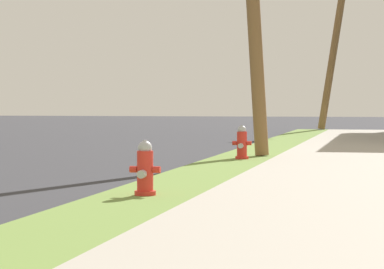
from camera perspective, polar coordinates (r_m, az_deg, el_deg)
fire_hydrant_second at (r=12.14m, az=-2.99°, el=-2.34°), size 0.42×0.38×0.74m
fire_hydrant_third at (r=19.76m, az=3.18°, el=-0.62°), size 0.42×0.37×0.74m
utility_pole_background at (r=40.84m, az=9.19°, el=6.78°), size 2.22×0.42×9.04m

